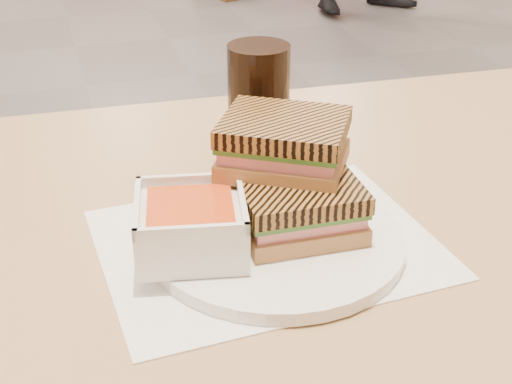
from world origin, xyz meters
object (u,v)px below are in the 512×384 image
object	(u,v)px
plate	(277,240)
panini_lower	(299,207)
cola_glass	(259,109)
soup_bowl	(191,227)
main_table	(252,284)

from	to	relation	value
plate	panini_lower	world-z (taller)	panini_lower
plate	cola_glass	bearing A→B (deg)	78.67
soup_bowl	panini_lower	bearing A→B (deg)	1.18
plate	cola_glass	size ratio (longest dim) A/B	1.66
main_table	soup_bowl	world-z (taller)	soup_bowl
plate	panini_lower	bearing A→B (deg)	1.17
plate	cola_glass	distance (m)	0.20
main_table	panini_lower	world-z (taller)	panini_lower
plate	soup_bowl	xyz separation A→B (m)	(-0.09, -0.00, 0.03)
main_table	soup_bowl	bearing A→B (deg)	-133.77
plate	panini_lower	xyz separation A→B (m)	(0.02, 0.00, 0.04)
soup_bowl	cola_glass	size ratio (longest dim) A/B	0.78
panini_lower	cola_glass	distance (m)	0.19
main_table	soup_bowl	xyz separation A→B (m)	(-0.09, -0.10, 0.16)
cola_glass	plate	bearing A→B (deg)	-101.33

